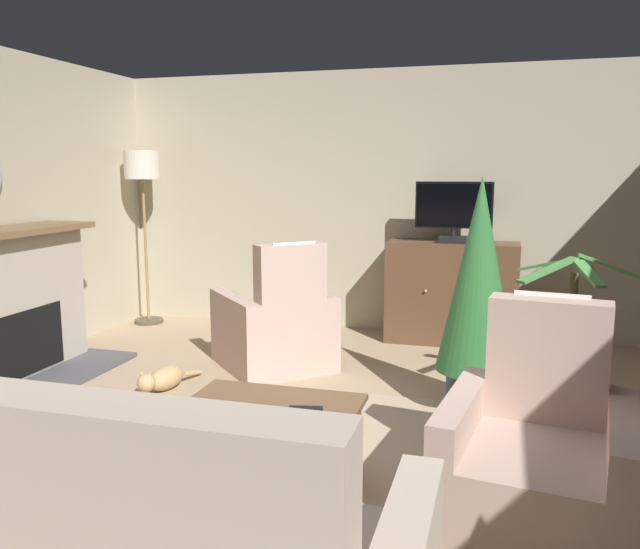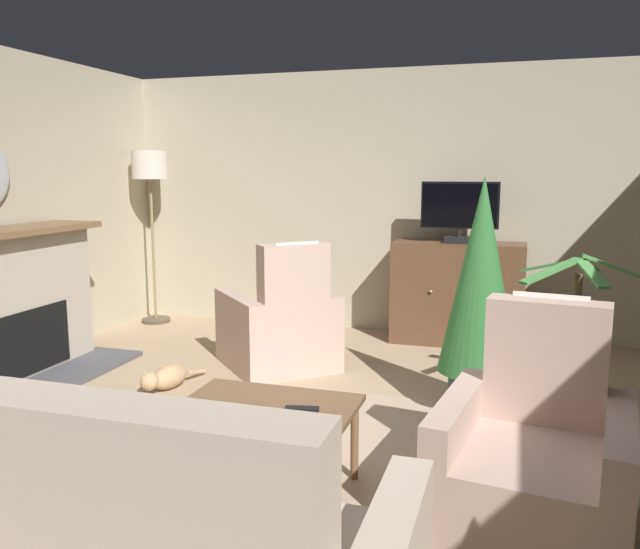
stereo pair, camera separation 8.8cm
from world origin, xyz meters
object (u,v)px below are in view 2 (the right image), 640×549
object	(u,v)px
potted_plant_on_hearth_side	(480,288)
armchair_angled_to_table	(280,328)
potted_plant_leafy_by_curtain	(573,364)
tv_cabinet	(457,295)
cat	(166,377)
floor_lamp	(150,180)
fireplace	(12,309)
tv_remote	(302,409)
coffee_table	(269,414)
television	(460,210)
armchair_by_fireplace	(534,459)

from	to	relation	value
potted_plant_on_hearth_side	armchair_angled_to_table	bearing A→B (deg)	160.30
potted_plant_leafy_by_curtain	tv_cabinet	bearing A→B (deg)	122.40
cat	floor_lamp	xyz separation A→B (m)	(-1.28, 1.95, 1.47)
fireplace	tv_remote	distance (m)	3.08
tv_remote	coffee_table	bearing A→B (deg)	150.27
potted_plant_on_hearth_side	cat	xyz separation A→B (m)	(-2.31, -0.20, -0.79)
tv_cabinet	potted_plant_on_hearth_side	size ratio (longest dim) A/B	0.76
fireplace	television	distance (m)	3.99
fireplace	armchair_by_fireplace	bearing A→B (deg)	-14.54
tv_remote	cat	bearing A→B (deg)	128.07
tv_cabinet	television	size ratio (longest dim) A/B	1.72
tv_cabinet	armchair_angled_to_table	world-z (taller)	armchair_angled_to_table
television	armchair_angled_to_table	world-z (taller)	television
armchair_by_fireplace	potted_plant_leafy_by_curtain	distance (m)	1.73
coffee_table	floor_lamp	world-z (taller)	floor_lamp
television	armchair_by_fireplace	size ratio (longest dim) A/B	0.69
tv_cabinet	cat	size ratio (longest dim) A/B	1.88
tv_cabinet	armchair_angled_to_table	bearing A→B (deg)	-137.73
floor_lamp	armchair_angled_to_table	bearing A→B (deg)	-30.87
coffee_table	armchair_angled_to_table	xyz separation A→B (m)	(-0.71, 2.03, -0.08)
cat	potted_plant_leafy_by_curtain	bearing A→B (deg)	10.50
fireplace	tv_remote	bearing A→B (deg)	-22.26
fireplace	coffee_table	world-z (taller)	fireplace
tv_remote	potted_plant_leafy_by_curtain	world-z (taller)	potted_plant_leafy_by_curtain
fireplace	potted_plant_leafy_by_curtain	size ratio (longest dim) A/B	1.59
cat	armchair_angled_to_table	bearing A→B (deg)	51.86
potted_plant_leafy_by_curtain	potted_plant_on_hearth_side	size ratio (longest dim) A/B	0.67
potted_plant_leafy_by_curtain	potted_plant_on_hearth_side	xyz separation A→B (m)	(-0.64, -0.35, 0.58)
armchair_by_fireplace	armchair_angled_to_table	distance (m)	2.82
coffee_table	tv_remote	xyz separation A→B (m)	(0.20, -0.06, 0.07)
tv_cabinet	tv_remote	xyz separation A→B (m)	(-0.46, -3.34, 0.02)
armchair_angled_to_table	tv_cabinet	bearing A→B (deg)	42.27
floor_lamp	television	bearing A→B (deg)	0.86
tv_remote	potted_plant_leafy_by_curtain	xyz separation A→B (m)	(1.41, 1.84, -0.18)
armchair_by_fireplace	potted_plant_on_hearth_side	distance (m)	1.51
potted_plant_leafy_by_curtain	armchair_by_fireplace	bearing A→B (deg)	-99.85
fireplace	armchair_angled_to_table	distance (m)	2.16
television	tv_remote	distance (m)	3.42
armchair_angled_to_table	cat	distance (m)	1.05
coffee_table	floor_lamp	bearing A→B (deg)	129.60
tv_remote	floor_lamp	bearing A→B (deg)	119.03
fireplace	armchair_by_fireplace	xyz separation A→B (m)	(3.96, -1.03, -0.26)
tv_cabinet	floor_lamp	size ratio (longest dim) A/B	0.66
television	armchair_by_fireplace	xyz separation A→B (m)	(0.66, -3.15, -0.98)
television	tv_remote	size ratio (longest dim) A/B	4.26
fireplace	floor_lamp	distance (m)	2.30
coffee_table	potted_plant_leafy_by_curtain	world-z (taller)	potted_plant_leafy_by_curtain
fireplace	cat	distance (m)	1.39
television	potted_plant_leafy_by_curtain	world-z (taller)	television
tv_remote	potted_plant_leafy_by_curtain	size ratio (longest dim) A/B	0.15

